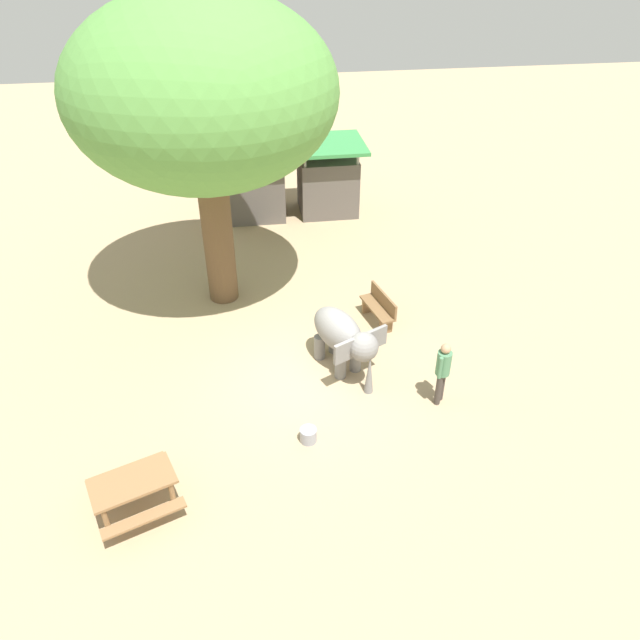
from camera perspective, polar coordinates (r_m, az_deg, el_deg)
name	(u,v)px	position (r m, az deg, el deg)	size (l,w,h in m)	color
ground_plane	(314,378)	(14.40, -0.53, -5.51)	(60.00, 60.00, 0.00)	tan
elephant	(343,337)	(14.10, 2.23, -1.58)	(1.78, 2.12, 1.50)	slate
person_handler	(443,369)	(13.45, 11.58, -4.57)	(0.35, 0.42, 1.62)	#3F3833
shade_tree_main	(203,95)	(15.24, -11.09, 20.19)	(6.46, 5.92, 7.94)	brown
wooden_bench	(380,307)	(16.05, 5.67, 1.23)	(0.72, 1.45, 0.88)	brown
picnic_table_near	(134,488)	(11.86, -17.28, -14.98)	(1.92, 1.91, 0.78)	olive
market_stall_orange	(254,185)	(21.69, -6.25, 12.63)	(2.50, 2.50, 2.52)	#59514C
market_stall_green	(328,181)	(21.92, 0.72, 13.08)	(2.50, 2.50, 2.52)	#59514C
feed_bucket	(308,435)	(12.83, -1.11, -10.86)	(0.36, 0.36, 0.32)	gray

